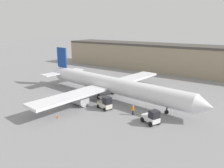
% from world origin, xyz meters
% --- Properties ---
extents(ground_plane, '(400.00, 400.00, 0.00)m').
position_xyz_m(ground_plane, '(0.00, 0.00, 0.00)').
color(ground_plane, gray).
extents(terminal_building, '(84.50, 12.49, 9.24)m').
position_xyz_m(terminal_building, '(-0.31, 36.29, 4.63)').
color(terminal_building, gray).
rests_on(terminal_building, ground_plane).
extents(airplane, '(42.92, 36.34, 9.89)m').
position_xyz_m(airplane, '(-0.97, 0.11, 2.96)').
color(airplane, white).
rests_on(airplane, ground_plane).
extents(ground_crew_worker, '(0.40, 0.40, 1.84)m').
position_xyz_m(ground_crew_worker, '(8.32, -5.39, 0.98)').
color(ground_crew_worker, '#1E2338').
rests_on(ground_crew_worker, ground_plane).
extents(baggage_tug, '(3.08, 2.77, 2.12)m').
position_xyz_m(baggage_tug, '(-6.65, -7.25, 0.96)').
color(baggage_tug, beige).
rests_on(baggage_tug, ground_plane).
extents(belt_loader_truck, '(3.28, 2.47, 2.54)m').
position_xyz_m(belt_loader_truck, '(2.62, -5.94, 1.15)').
color(belt_loader_truck, beige).
rests_on(belt_loader_truck, ground_plane).
extents(pushback_tug, '(3.38, 2.90, 2.40)m').
position_xyz_m(pushback_tug, '(12.53, -6.75, 1.10)').
color(pushback_tug, silver).
rests_on(pushback_tug, ground_plane).
extents(safety_cone_near, '(0.36, 0.36, 0.55)m').
position_xyz_m(safety_cone_near, '(-1.60, -13.85, 0.28)').
color(safety_cone_near, '#EF590F').
rests_on(safety_cone_near, ground_plane).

